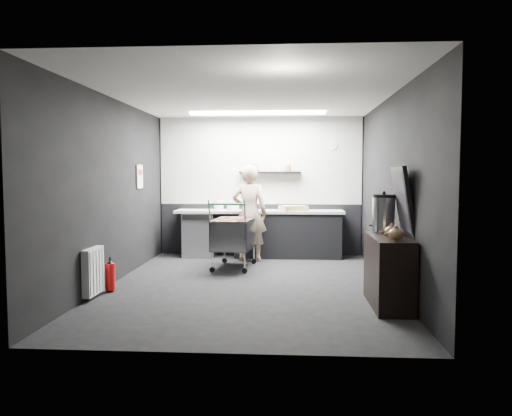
{
  "coord_description": "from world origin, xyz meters",
  "views": [
    {
      "loc": [
        0.56,
        -7.07,
        1.61
      ],
      "look_at": [
        0.07,
        0.4,
        1.08
      ],
      "focal_mm": 35.0,
      "sensor_mm": 36.0,
      "label": 1
    }
  ],
  "objects": [
    {
      "name": "wall_back",
      "position": [
        0.0,
        2.75,
        1.35
      ],
      "size": [
        5.5,
        0.0,
        5.5
      ],
      "primitive_type": "plane",
      "rotation": [
        1.57,
        0.0,
        0.0
      ],
      "color": "black",
      "rests_on": "floor"
    },
    {
      "name": "floating_shelf",
      "position": [
        0.2,
        2.62,
        1.62
      ],
      "size": [
        1.2,
        0.22,
        0.04
      ],
      "primitive_type": "cube",
      "color": "black",
      "rests_on": "wall_back"
    },
    {
      "name": "shopping_cart",
      "position": [
        -0.37,
        1.26,
        0.54
      ],
      "size": [
        0.71,
        1.08,
        1.13
      ],
      "color": "silver",
      "rests_on": "floor"
    },
    {
      "name": "ceiling_strip",
      "position": [
        0.0,
        1.85,
        2.67
      ],
      "size": [
        2.4,
        0.2,
        0.04
      ],
      "primitive_type": "cube",
      "color": "white",
      "rests_on": "ceiling"
    },
    {
      "name": "ceiling",
      "position": [
        0.0,
        0.0,
        2.7
      ],
      "size": [
        5.5,
        5.5,
        0.0
      ],
      "primitive_type": "plane",
      "rotation": [
        3.14,
        0.0,
        0.0
      ],
      "color": "silver",
      "rests_on": "wall_back"
    },
    {
      "name": "dado_panel",
      "position": [
        0.0,
        2.73,
        0.5
      ],
      "size": [
        3.95,
        0.02,
        1.0
      ],
      "primitive_type": "cube",
      "color": "black",
      "rests_on": "wall_back"
    },
    {
      "name": "floor",
      "position": [
        0.0,
        0.0,
        0.0
      ],
      "size": [
        5.5,
        5.5,
        0.0
      ],
      "primitive_type": "plane",
      "color": "black",
      "rests_on": "ground"
    },
    {
      "name": "wall_left",
      "position": [
        -2.0,
        0.0,
        1.35
      ],
      "size": [
        0.0,
        5.5,
        5.5
      ],
      "primitive_type": "plane",
      "rotation": [
        1.57,
        0.0,
        1.57
      ],
      "color": "black",
      "rests_on": "floor"
    },
    {
      "name": "cardboard_box",
      "position": [
        0.65,
        2.37,
        0.95
      ],
      "size": [
        0.57,
        0.51,
        0.09
      ],
      "primitive_type": "cube",
      "rotation": [
        0.0,
        0.0,
        0.41
      ],
      "color": "#A08655",
      "rests_on": "prep_counter"
    },
    {
      "name": "poster_red_band",
      "position": [
        -1.98,
        1.3,
        1.62
      ],
      "size": [
        0.02,
        0.22,
        0.1
      ],
      "primitive_type": "cube",
      "color": "red",
      "rests_on": "poster"
    },
    {
      "name": "prep_counter",
      "position": [
        0.14,
        2.42,
        0.46
      ],
      "size": [
        3.2,
        0.61,
        0.9
      ],
      "color": "black",
      "rests_on": "floor"
    },
    {
      "name": "white_container",
      "position": [
        -0.5,
        2.37,
        0.99
      ],
      "size": [
        0.24,
        0.21,
        0.17
      ],
      "primitive_type": "cube",
      "rotation": [
        0.0,
        0.0,
        0.37
      ],
      "color": "silver",
      "rests_on": "prep_counter"
    },
    {
      "name": "person",
      "position": [
        -0.15,
        1.97,
        0.88
      ],
      "size": [
        0.67,
        0.47,
        1.76
      ],
      "primitive_type": "imported",
      "rotation": [
        0.0,
        0.0,
        3.06
      ],
      "color": "beige",
      "rests_on": "floor"
    },
    {
      "name": "kitchen_wall_panel",
      "position": [
        0.0,
        2.73,
        1.85
      ],
      "size": [
        3.95,
        0.02,
        1.7
      ],
      "primitive_type": "cube",
      "color": "#B4B4AF",
      "rests_on": "wall_back"
    },
    {
      "name": "wall_clock",
      "position": [
        1.4,
        2.72,
        2.15
      ],
      "size": [
        0.2,
        0.03,
        0.2
      ],
      "primitive_type": "cylinder",
      "rotation": [
        1.57,
        0.0,
        0.0
      ],
      "color": "silver",
      "rests_on": "wall_back"
    },
    {
      "name": "poster",
      "position": [
        -1.98,
        1.3,
        1.55
      ],
      "size": [
        0.02,
        0.3,
        0.4
      ],
      "primitive_type": "cube",
      "color": "white",
      "rests_on": "wall_left"
    },
    {
      "name": "sideboard",
      "position": [
        1.78,
        -1.0,
        0.54
      ],
      "size": [
        0.48,
        1.13,
        1.69
      ],
      "color": "black",
      "rests_on": "floor"
    },
    {
      "name": "wall_right",
      "position": [
        2.0,
        0.0,
        1.35
      ],
      "size": [
        0.0,
        5.5,
        5.5
      ],
      "primitive_type": "plane",
      "rotation": [
        1.57,
        0.0,
        -1.57
      ],
      "color": "black",
      "rests_on": "floor"
    },
    {
      "name": "wall_front",
      "position": [
        0.0,
        -2.75,
        1.35
      ],
      "size": [
        5.5,
        0.0,
        5.5
      ],
      "primitive_type": "plane",
      "rotation": [
        -1.57,
        0.0,
        0.0
      ],
      "color": "black",
      "rests_on": "floor"
    },
    {
      "name": "radiator",
      "position": [
        -1.94,
        -0.9,
        0.35
      ],
      "size": [
        0.1,
        0.5,
        0.6
      ],
      "primitive_type": "cube",
      "color": "silver",
      "rests_on": "wall_left"
    },
    {
      "name": "pink_tub",
      "position": [
        -0.78,
        2.42,
        0.99
      ],
      "size": [
        0.18,
        0.18,
        0.18
      ],
      "primitive_type": "cylinder",
      "color": "white",
      "rests_on": "prep_counter"
    },
    {
      "name": "fire_extinguisher",
      "position": [
        -1.85,
        -0.54,
        0.22
      ],
      "size": [
        0.14,
        0.14,
        0.45
      ],
      "color": "red",
      "rests_on": "floor"
    }
  ]
}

